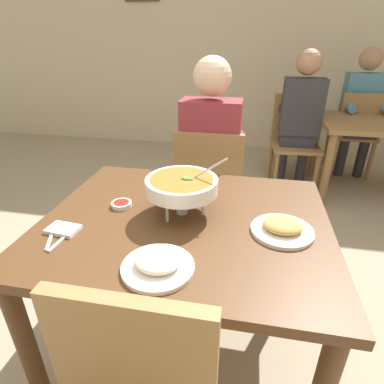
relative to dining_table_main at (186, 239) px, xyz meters
The scene contains 18 objects.
ground_plane 0.62m from the dining_table_main, ahead, with size 16.00×16.00×0.00m, color gray.
cafe_rear_partition 3.39m from the dining_table_main, 90.00° to the left, with size 10.00×0.10×3.00m, color beige.
dining_table_main is the anchor object (origin of this frame).
chair_diner_main 0.78m from the dining_table_main, 90.00° to the left, with size 0.44×0.44×0.90m.
diner_main 0.81m from the dining_table_main, 90.00° to the left, with size 0.40×0.45×1.31m.
curry_bowl 0.24m from the dining_table_main, 117.30° to the left, with size 0.33×0.30×0.26m.
rice_plate 0.35m from the dining_table_main, 94.01° to the right, with size 0.24×0.24×0.06m.
appetizer_plate 0.41m from the dining_table_main, ahead, with size 0.24×0.24×0.06m.
sauce_dish 0.33m from the dining_table_main, behind, with size 0.09×0.09×0.02m.
napkin_folded 0.50m from the dining_table_main, 158.14° to the right, with size 0.12×0.08×0.02m, color white.
fork_utensil 0.53m from the dining_table_main, 153.86° to the right, with size 0.01×0.17×0.01m, color silver.
spoon_utensil 0.49m from the dining_table_main, 151.22° to the right, with size 0.01×0.17×0.01m, color silver.
dining_table_far 2.38m from the dining_table_main, 55.06° to the left, with size 1.00×0.80×0.72m.
chair_bg_left 2.76m from the dining_table_main, 61.27° to the left, with size 0.45×0.45×0.90m.
chair_bg_middle 2.18m from the dining_table_main, 72.18° to the left, with size 0.48×0.48×0.90m.
chair_bg_right 2.64m from the dining_table_main, 72.10° to the left, with size 0.46×0.46×0.90m.
patron_bg_left 2.82m from the dining_table_main, 61.55° to the left, with size 0.40×0.45×1.31m.
patron_bg_middle 2.12m from the dining_table_main, 71.11° to the left, with size 0.40×0.45×1.31m.
Camera 1 is at (0.24, -1.09, 1.40)m, focal length 29.30 mm.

